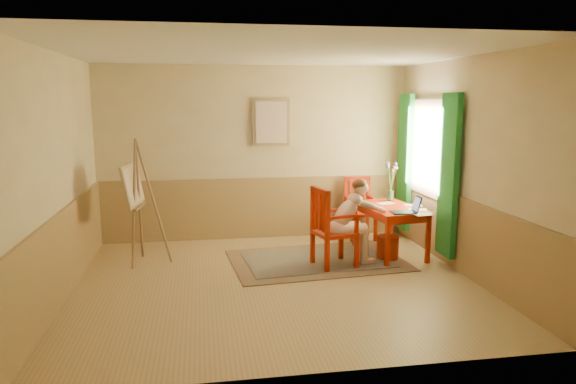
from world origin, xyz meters
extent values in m
cube|color=tan|center=(0.00, 0.00, -0.01)|extent=(5.00, 4.50, 0.02)
cube|color=white|center=(0.00, 0.00, 2.81)|extent=(5.00, 4.50, 0.02)
cube|color=tan|center=(0.00, 2.26, 1.40)|extent=(5.00, 0.02, 2.80)
cube|color=tan|center=(0.00, -2.26, 1.40)|extent=(5.00, 0.02, 2.80)
cube|color=tan|center=(-2.51, 0.00, 1.40)|extent=(0.02, 4.50, 2.80)
cube|color=tan|center=(2.51, 0.00, 1.40)|extent=(0.02, 4.50, 2.80)
cube|color=olive|center=(0.00, 2.23, 0.50)|extent=(5.00, 0.04, 1.00)
cube|color=olive|center=(-2.48, 0.00, 0.50)|extent=(0.04, 4.50, 1.00)
cube|color=olive|center=(2.48, 0.00, 0.50)|extent=(0.04, 4.50, 1.00)
cube|color=white|center=(2.47, 1.10, 1.55)|extent=(0.02, 1.00, 1.30)
cube|color=#998055|center=(2.45, 1.10, 1.55)|extent=(0.03, 1.12, 1.42)
cube|color=green|center=(2.40, 0.32, 1.25)|extent=(0.08, 0.45, 2.20)
cube|color=green|center=(2.40, 1.88, 1.25)|extent=(0.08, 0.45, 2.20)
cube|color=#998055|center=(0.25, 2.21, 1.90)|extent=(0.60, 0.04, 0.76)
cube|color=beige|center=(0.25, 2.19, 1.90)|extent=(0.50, 0.02, 0.66)
cube|color=#8C7251|center=(0.71, 0.80, 0.01)|extent=(2.53, 1.81, 0.01)
cube|color=black|center=(0.71, 0.80, 0.01)|extent=(2.10, 1.37, 0.01)
cube|color=red|center=(1.83, 0.96, 0.70)|extent=(0.86, 1.28, 0.04)
cube|color=red|center=(1.83, 0.96, 0.63)|extent=(0.75, 1.17, 0.10)
cube|color=red|center=(1.59, 0.37, 0.34)|extent=(0.06, 0.06, 0.68)
cube|color=red|center=(2.21, 0.45, 0.34)|extent=(0.06, 0.06, 0.68)
cube|color=red|center=(1.45, 1.47, 0.34)|extent=(0.06, 0.06, 0.68)
cube|color=red|center=(2.07, 1.55, 0.34)|extent=(0.06, 0.06, 0.68)
cube|color=red|center=(0.89, 0.52, 0.47)|extent=(0.61, 0.59, 0.05)
cube|color=red|center=(0.72, 0.26, 0.22)|extent=(0.07, 0.07, 0.45)
cube|color=red|center=(1.16, 0.37, 0.22)|extent=(0.07, 0.07, 0.45)
cube|color=red|center=(0.62, 0.68, 0.22)|extent=(0.07, 0.07, 0.45)
cube|color=red|center=(1.05, 0.79, 0.22)|extent=(0.07, 0.07, 0.45)
cube|color=red|center=(0.72, 0.26, 0.80)|extent=(0.07, 0.07, 0.60)
cube|color=red|center=(0.62, 0.68, 0.80)|extent=(0.07, 0.07, 0.60)
cube|color=red|center=(0.67, 0.47, 1.07)|extent=(0.17, 0.48, 0.07)
cube|color=red|center=(0.70, 0.36, 0.78)|extent=(0.04, 0.06, 0.49)
cube|color=red|center=(0.67, 0.47, 0.78)|extent=(0.04, 0.06, 0.49)
cube|color=red|center=(0.64, 0.57, 0.78)|extent=(0.04, 0.06, 0.49)
cube|color=red|center=(0.94, 0.31, 0.74)|extent=(0.45, 0.15, 0.04)
cube|color=red|center=(1.15, 0.37, 0.62)|extent=(0.05, 0.05, 0.24)
cube|color=red|center=(0.83, 0.73, 0.74)|extent=(0.45, 0.15, 0.04)
cube|color=red|center=(1.04, 0.78, 0.62)|extent=(0.05, 0.05, 0.24)
cube|color=red|center=(1.67, 1.88, 0.43)|extent=(0.45, 0.47, 0.05)
cube|color=red|center=(1.47, 2.08, 0.20)|extent=(0.05, 0.05, 0.41)
cube|color=red|center=(1.48, 1.67, 0.20)|extent=(0.05, 0.05, 0.41)
cube|color=red|center=(1.86, 2.08, 0.20)|extent=(0.05, 0.05, 0.41)
cube|color=red|center=(1.87, 1.67, 0.20)|extent=(0.05, 0.05, 0.41)
cube|color=red|center=(1.47, 2.08, 0.73)|extent=(0.05, 0.05, 0.55)
cube|color=red|center=(1.86, 2.08, 0.73)|extent=(0.05, 0.05, 0.55)
cube|color=red|center=(1.67, 2.08, 0.97)|extent=(0.44, 0.06, 0.06)
cube|color=red|center=(1.57, 2.08, 0.71)|extent=(0.05, 0.03, 0.45)
cube|color=red|center=(1.67, 2.08, 0.71)|extent=(0.05, 0.03, 0.45)
cube|color=red|center=(1.77, 2.08, 0.71)|extent=(0.05, 0.03, 0.45)
cube|color=red|center=(1.47, 1.87, 0.67)|extent=(0.05, 0.41, 0.04)
cube|color=red|center=(1.48, 1.68, 0.56)|extent=(0.04, 0.04, 0.22)
cube|color=red|center=(1.86, 1.88, 0.67)|extent=(0.05, 0.41, 0.04)
cube|color=red|center=(1.87, 1.68, 0.56)|extent=(0.04, 0.04, 0.22)
ellipsoid|color=beige|center=(0.91, 0.51, 0.53)|extent=(0.34, 0.39, 0.21)
cylinder|color=beige|center=(1.12, 0.48, 0.52)|extent=(0.44, 0.25, 0.15)
cylinder|color=beige|center=(1.08, 0.64, 0.52)|extent=(0.44, 0.25, 0.15)
cylinder|color=beige|center=(1.31, 0.53, 0.27)|extent=(0.13, 0.13, 0.48)
cylinder|color=beige|center=(1.27, 0.69, 0.27)|extent=(0.13, 0.13, 0.48)
cube|color=beige|center=(1.37, 0.54, 0.03)|extent=(0.21, 0.13, 0.07)
cube|color=beige|center=(1.33, 0.70, 0.03)|extent=(0.21, 0.13, 0.07)
ellipsoid|color=beige|center=(1.04, 0.55, 0.74)|extent=(0.51, 0.38, 0.50)
ellipsoid|color=beige|center=(1.18, 0.58, 0.92)|extent=(0.25, 0.32, 0.17)
sphere|color=beige|center=(1.28, 0.60, 1.07)|extent=(0.23, 0.23, 0.19)
ellipsoid|color=brown|center=(1.26, 0.60, 1.12)|extent=(0.22, 0.22, 0.13)
sphere|color=brown|center=(1.18, 0.58, 1.11)|extent=(0.12, 0.12, 0.10)
cylinder|color=beige|center=(1.30, 0.47, 0.86)|extent=(0.22, 0.11, 0.14)
cylinder|color=beige|center=(1.50, 0.54, 0.79)|extent=(0.28, 0.19, 0.16)
sphere|color=beige|center=(1.39, 0.48, 0.83)|extent=(0.10, 0.10, 0.08)
sphere|color=beige|center=(1.61, 0.60, 0.74)|extent=(0.08, 0.08, 0.07)
cylinder|color=beige|center=(1.23, 0.74, 0.86)|extent=(0.22, 0.15, 0.14)
cylinder|color=beige|center=(1.44, 0.77, 0.79)|extent=(0.28, 0.08, 0.16)
sphere|color=beige|center=(1.32, 0.77, 0.83)|extent=(0.10, 0.10, 0.08)
sphere|color=beige|center=(1.57, 0.77, 0.74)|extent=(0.08, 0.08, 0.07)
cube|color=#1E2338|center=(1.85, 0.50, 0.73)|extent=(0.34, 0.25, 0.02)
cube|color=#2D3342|center=(1.85, 0.50, 0.73)|extent=(0.30, 0.20, 0.00)
cube|color=#1E2338|center=(2.04, 0.49, 0.85)|extent=(0.08, 0.24, 0.22)
cube|color=#99BFF2|center=(2.03, 0.49, 0.84)|extent=(0.06, 0.20, 0.18)
cube|color=white|center=(2.07, 0.35, 0.72)|extent=(0.28, 0.22, 0.00)
cube|color=white|center=(2.19, 0.98, 0.72)|extent=(0.28, 0.22, 0.00)
cube|color=white|center=(1.84, 1.18, 0.72)|extent=(0.30, 0.25, 0.00)
cube|color=white|center=(2.13, 0.67, 0.72)|extent=(0.30, 0.25, 0.00)
cylinder|color=#3F724C|center=(1.99, 1.38, 0.80)|extent=(0.12, 0.12, 0.16)
cylinder|color=#3F7233|center=(1.98, 1.45, 1.07)|extent=(0.03, 0.14, 0.42)
sphere|color=#728CD8|center=(1.97, 1.51, 1.28)|extent=(0.08, 0.08, 0.06)
cylinder|color=#3F7233|center=(1.95, 1.35, 1.08)|extent=(0.08, 0.08, 0.44)
sphere|color=pink|center=(1.92, 1.32, 1.30)|extent=(0.06, 0.06, 0.04)
cylinder|color=#3F7233|center=(2.00, 1.39, 1.02)|extent=(0.04, 0.04, 0.33)
sphere|color=pink|center=(2.02, 1.41, 1.18)|extent=(0.06, 0.06, 0.05)
cylinder|color=#3F7233|center=(1.94, 1.33, 1.06)|extent=(0.10, 0.11, 0.41)
sphere|color=#728CD8|center=(1.90, 1.29, 1.27)|extent=(0.07, 0.07, 0.06)
cylinder|color=#3F7233|center=(2.04, 1.41, 1.04)|extent=(0.11, 0.06, 0.37)
sphere|color=pink|center=(2.09, 1.43, 1.22)|extent=(0.07, 0.07, 0.05)
cylinder|color=#3F7233|center=(2.02, 1.39, 1.04)|extent=(0.06, 0.04, 0.37)
sphere|color=pink|center=(2.04, 1.41, 1.23)|extent=(0.06, 0.06, 0.05)
cylinder|color=#3F7233|center=(2.04, 1.42, 1.07)|extent=(0.11, 0.08, 0.42)
sphere|color=#728CD8|center=(2.08, 1.45, 1.28)|extent=(0.06, 0.06, 0.05)
cylinder|color=#B92A0A|center=(1.73, 0.73, 0.17)|extent=(0.42, 0.42, 0.34)
cylinder|color=olive|center=(-1.79, 1.00, 0.87)|extent=(0.13, 0.32, 1.75)
cylinder|color=olive|center=(-1.75, 1.28, 0.87)|extent=(0.04, 0.32, 1.75)
cylinder|color=olive|center=(-1.54, 1.11, 0.87)|extent=(0.46, 0.10, 1.75)
cylinder|color=olive|center=(-1.79, 1.14, 0.80)|extent=(0.10, 0.49, 0.03)
cube|color=olive|center=(-1.74, 1.14, 0.80)|extent=(0.13, 0.53, 0.03)
cube|color=#998055|center=(-1.82, 1.15, 1.11)|extent=(0.24, 0.78, 0.58)
cube|color=beige|center=(-1.80, 1.14, 1.11)|extent=(0.19, 0.70, 0.50)
camera|label=1|loc=(-0.88, -6.22, 2.26)|focal=32.83mm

